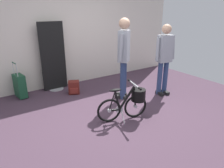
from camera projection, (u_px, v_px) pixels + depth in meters
name	position (u px, v px, depth m)	size (l,w,h in m)	color
ground_plane	(121.00, 113.00, 4.02)	(6.55, 6.55, 0.00)	#473342
back_wall	(71.00, 32.00, 5.28)	(6.55, 0.10, 2.73)	silver
floor_banner_stand	(54.00, 61.00, 4.98)	(0.60, 0.36, 1.66)	#B7B7BC
folding_bike_foreground	(129.00, 101.00, 3.72)	(0.94, 0.52, 0.69)	black
visitor_near_wall	(124.00, 54.00, 4.40)	(0.42, 0.39, 1.76)	navy
visitor_browsing	(164.00, 56.00, 4.65)	(0.53, 0.32, 1.62)	navy
rolling_suitcase	(20.00, 86.00, 4.66)	(0.23, 0.38, 0.83)	#19472D
backpack_on_floor	(74.00, 87.00, 4.92)	(0.32, 0.31, 0.31)	maroon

